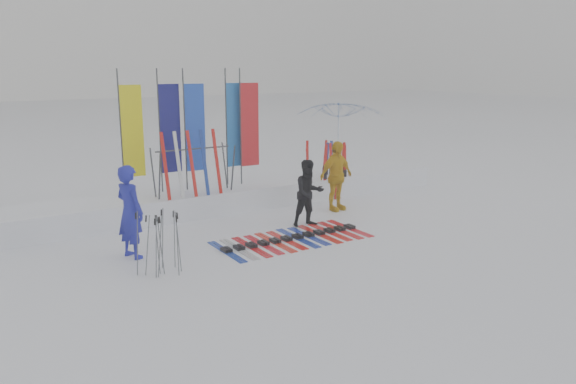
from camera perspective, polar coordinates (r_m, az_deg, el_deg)
ground at (r=11.88m, az=3.31°, el=-6.27°), size 120.00×120.00×0.00m
snow_bank at (r=15.62m, az=-6.48°, el=-0.54°), size 14.00×1.60×0.60m
person_blue at (r=11.82m, az=-15.75°, el=-1.95°), size 0.67×0.82×1.93m
person_black at (r=13.69m, az=2.13°, el=-0.11°), size 0.86×0.71×1.64m
person_yellow at (r=15.20m, az=4.91°, el=1.62°), size 1.16×0.60×1.89m
tent_canopy at (r=19.56m, az=5.30°, el=5.37°), size 3.07×3.13×2.75m
ski_row at (r=12.79m, az=0.45°, el=-4.69°), size 3.47×1.67×0.07m
pole_cluster at (r=10.85m, az=-12.76°, el=-5.14°), size 0.80×0.60×1.24m
feather_flags at (r=15.23m, az=-9.21°, el=6.46°), size 3.84×0.26×3.20m
ski_rack at (r=14.64m, az=-9.57°, el=2.80°), size 2.04×0.80×1.23m
upright_skis at (r=16.93m, az=4.05°, el=2.28°), size 1.12×1.08×1.69m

